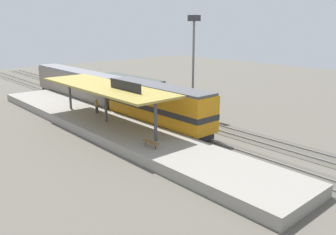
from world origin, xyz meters
name	(u,v)px	position (x,y,z in m)	size (l,w,h in m)	color
ground_plane	(156,119)	(2.00, 0.00, 0.00)	(120.00, 120.00, 0.00)	#5B564C
track_near	(142,122)	(0.00, 0.00, 0.03)	(3.20, 110.00, 0.16)	#4E4941
track_far	(172,115)	(4.60, 0.00, 0.03)	(3.20, 110.00, 0.16)	#4E4941
platform	(107,126)	(-4.60, 0.00, 0.45)	(6.00, 44.00, 0.90)	gray
station_canopy	(105,87)	(-4.60, -0.09, 4.53)	(5.20, 18.00, 4.70)	#47474C
platform_bench	(150,142)	(-6.00, -9.02, 1.34)	(0.44, 1.70, 0.50)	#333338
locomotive	(158,105)	(0.00, -2.76, 2.41)	(2.93, 14.43, 4.44)	#28282D
passenger_carriage_single	(77,85)	(0.00, 15.24, 2.31)	(2.90, 20.00, 4.24)	#28282D
freight_car	(130,89)	(4.60, 8.66, 1.97)	(2.80, 12.00, 3.54)	#28282D
light_mast	(194,44)	(7.80, -0.23, 8.40)	(1.10, 1.10, 11.70)	slate
person_waiting	(97,105)	(-3.49, 3.81, 1.85)	(0.34, 0.34, 1.71)	#4C4C51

